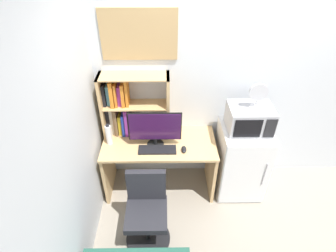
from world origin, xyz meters
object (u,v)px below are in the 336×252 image
object	(u,v)px
computer_mouse	(184,149)
microwave	(250,119)
keyboard	(157,150)
desk_chair	(147,214)
hutch_bookshelf	(125,106)
desk_fan	(258,94)
mini_fridge	(241,160)
wall_corkboard	(139,35)
monitor	(155,128)
water_bottle	(109,135)

from	to	relation	value
computer_mouse	microwave	bearing A→B (deg)	11.14
keyboard	desk_chair	size ratio (longest dim) A/B	0.49
hutch_bookshelf	microwave	size ratio (longest dim) A/B	1.63
computer_mouse	desk_chair	bearing A→B (deg)	-125.56
desk_fan	desk_chair	distance (m)	1.64
mini_fridge	microwave	world-z (taller)	microwave
keyboard	wall_corkboard	bearing A→B (deg)	110.47
monitor	water_bottle	xyz separation A→B (m)	(-0.51, 0.03, -0.11)
monitor	keyboard	bearing A→B (deg)	-76.85
monitor	mini_fridge	distance (m)	1.13
desk_fan	desk_chair	xyz separation A→B (m)	(-1.12, -0.68, -0.98)
computer_mouse	water_bottle	xyz separation A→B (m)	(-0.83, 0.14, 0.10)
hutch_bookshelf	monitor	xyz separation A→B (m)	(0.34, -0.24, -0.12)
water_bottle	computer_mouse	bearing A→B (deg)	-9.41
hutch_bookshelf	desk_chair	xyz separation A→B (m)	(0.26, -0.90, -0.72)
monitor	mini_fridge	world-z (taller)	monitor
water_bottle	microwave	xyz separation A→B (m)	(1.52, 0.00, 0.20)
keyboard	desk_fan	bearing A→B (deg)	6.96
microwave	desk_chair	world-z (taller)	microwave
microwave	desk_chair	distance (m)	1.46
desk_chair	hutch_bookshelf	bearing A→B (deg)	106.02
computer_mouse	desk_chair	xyz separation A→B (m)	(-0.39, -0.55, -0.38)
mini_fridge	microwave	bearing A→B (deg)	89.79
monitor	keyboard	xyz separation A→B (m)	(0.02, -0.10, -0.22)
wall_corkboard	monitor	bearing A→B (deg)	-67.60
mini_fridge	wall_corkboard	size ratio (longest dim) A/B	1.21
computer_mouse	microwave	world-z (taller)	microwave
water_bottle	wall_corkboard	world-z (taller)	wall_corkboard
mini_fridge	wall_corkboard	distance (m)	1.83
hutch_bookshelf	wall_corkboard	world-z (taller)	wall_corkboard
mini_fridge	desk_chair	world-z (taller)	mini_fridge
hutch_bookshelf	mini_fridge	world-z (taller)	hutch_bookshelf
keyboard	desk_chair	world-z (taller)	desk_chair
water_bottle	monitor	bearing A→B (deg)	-3.84
hutch_bookshelf	water_bottle	xyz separation A→B (m)	(-0.18, -0.21, -0.24)
desk_chair	keyboard	bearing A→B (deg)	79.62
monitor	microwave	size ratio (longest dim) A/B	1.24
keyboard	water_bottle	xyz separation A→B (m)	(-0.54, 0.13, 0.11)
hutch_bookshelf	desk_fan	xyz separation A→B (m)	(1.38, -0.22, 0.27)
water_bottle	hutch_bookshelf	bearing A→B (deg)	49.70
hutch_bookshelf	mini_fridge	distance (m)	1.50
mini_fridge	desk_fan	world-z (taller)	desk_fan
water_bottle	wall_corkboard	xyz separation A→B (m)	(0.37, 0.31, 1.00)
mini_fridge	monitor	bearing A→B (deg)	-178.19
computer_mouse	mini_fridge	bearing A→B (deg)	10.91
wall_corkboard	hutch_bookshelf	bearing A→B (deg)	-153.23
monitor	desk_chair	xyz separation A→B (m)	(-0.08, -0.65, -0.59)
desk_fan	microwave	bearing A→B (deg)	168.79
monitor	water_bottle	size ratio (longest dim) A/B	2.21
monitor	wall_corkboard	world-z (taller)	wall_corkboard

